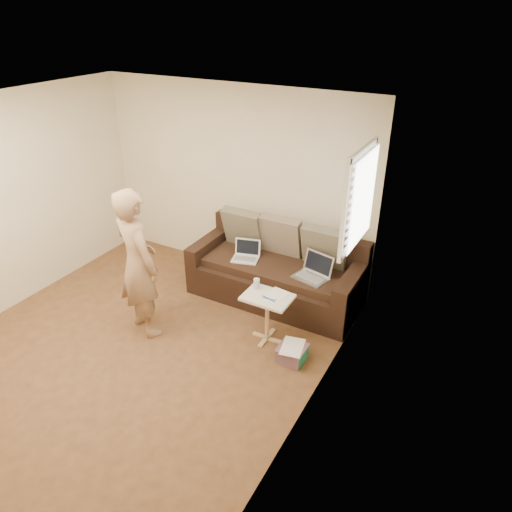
% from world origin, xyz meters
% --- Properties ---
extents(floor, '(4.50, 4.50, 0.00)m').
position_xyz_m(floor, '(0.00, 0.00, 0.00)').
color(floor, '#4D321C').
rests_on(floor, ground).
extents(ceiling, '(4.50, 4.50, 0.00)m').
position_xyz_m(ceiling, '(0.00, 0.00, 2.60)').
color(ceiling, white).
rests_on(ceiling, wall_back).
extents(wall_back, '(4.00, 0.00, 4.00)m').
position_xyz_m(wall_back, '(0.00, 2.25, 1.30)').
color(wall_back, beige).
rests_on(wall_back, ground).
extents(wall_right, '(0.00, 4.50, 4.50)m').
position_xyz_m(wall_right, '(2.00, 0.00, 1.30)').
color(wall_right, beige).
rests_on(wall_right, ground).
extents(window_blinds, '(0.12, 0.88, 1.08)m').
position_xyz_m(window_blinds, '(1.95, 1.50, 1.70)').
color(window_blinds, white).
rests_on(window_blinds, wall_right).
extents(sofa, '(2.20, 0.95, 0.85)m').
position_xyz_m(sofa, '(0.89, 1.77, 0.42)').
color(sofa, black).
rests_on(sofa, ground).
extents(pillow_left, '(0.55, 0.29, 0.57)m').
position_xyz_m(pillow_left, '(0.29, 1.99, 0.79)').
color(pillow_left, brown).
rests_on(pillow_left, sofa).
extents(pillow_mid, '(0.55, 0.27, 0.57)m').
position_xyz_m(pillow_mid, '(0.84, 2.02, 0.79)').
color(pillow_mid, '#786756').
rests_on(pillow_mid, sofa).
extents(pillow_right, '(0.55, 0.28, 0.57)m').
position_xyz_m(pillow_right, '(1.44, 1.99, 0.79)').
color(pillow_right, brown).
rests_on(pillow_right, sofa).
extents(laptop_silver, '(0.46, 0.38, 0.27)m').
position_xyz_m(laptop_silver, '(1.42, 1.63, 0.52)').
color(laptop_silver, '#B7BABC').
rests_on(laptop_silver, sofa).
extents(laptop_white, '(0.39, 0.32, 0.24)m').
position_xyz_m(laptop_white, '(0.50, 1.65, 0.52)').
color(laptop_white, white).
rests_on(laptop_white, sofa).
extents(person, '(0.77, 0.65, 1.79)m').
position_xyz_m(person, '(-0.17, 0.43, 0.89)').
color(person, '#926F50').
rests_on(person, ground).
extents(side_table, '(0.54, 0.38, 0.59)m').
position_xyz_m(side_table, '(1.19, 0.95, 0.30)').
color(side_table, silver).
rests_on(side_table, ground).
extents(drinking_glass, '(0.07, 0.07, 0.12)m').
position_xyz_m(drinking_glass, '(1.01, 1.03, 0.65)').
color(drinking_glass, silver).
rests_on(drinking_glass, side_table).
extents(scissors, '(0.18, 0.10, 0.02)m').
position_xyz_m(scissors, '(1.23, 0.90, 0.60)').
color(scissors, silver).
rests_on(scissors, side_table).
extents(paper_on_table, '(0.25, 0.33, 0.00)m').
position_xyz_m(paper_on_table, '(1.26, 1.00, 0.59)').
color(paper_on_table, white).
rests_on(paper_on_table, side_table).
extents(striped_box, '(0.30, 0.30, 0.19)m').
position_xyz_m(striped_box, '(1.60, 0.75, 0.09)').
color(striped_box, '#B81B57').
rests_on(striped_box, ground).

